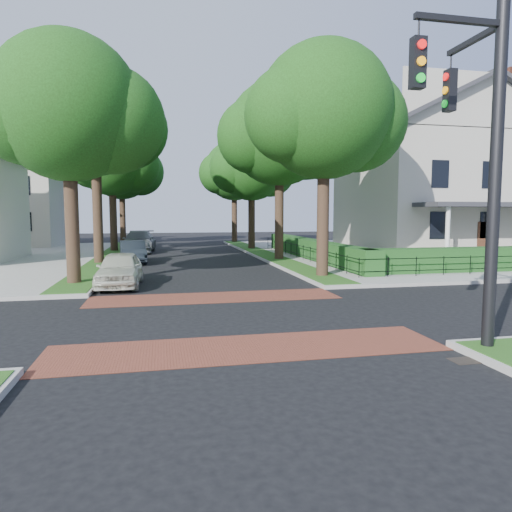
# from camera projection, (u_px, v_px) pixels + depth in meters

# --- Properties ---
(ground) EXTENTS (120.00, 120.00, 0.00)m
(ground) POSITION_uv_depth(u_px,v_px,m) (228.00, 317.00, 13.49)
(ground) COLOR black
(ground) RESTS_ON ground
(sidewalk_ne) EXTENTS (30.00, 30.00, 0.15)m
(sidewalk_ne) POSITION_uv_depth(u_px,v_px,m) (438.00, 251.00, 35.97)
(sidewalk_ne) COLOR gray
(sidewalk_ne) RESTS_ON ground
(crosswalk_far) EXTENTS (9.00, 2.20, 0.01)m
(crosswalk_far) POSITION_uv_depth(u_px,v_px,m) (215.00, 297.00, 16.61)
(crosswalk_far) COLOR brown
(crosswalk_far) RESTS_ON ground
(crosswalk_near) EXTENTS (9.00, 2.20, 0.01)m
(crosswalk_near) POSITION_uv_depth(u_px,v_px,m) (248.00, 348.00, 10.37)
(crosswalk_near) COLOR brown
(crosswalk_near) RESTS_ON ground
(storm_drain) EXTENTS (0.65, 0.45, 0.01)m
(storm_drain) POSITION_uv_depth(u_px,v_px,m) (466.00, 360.00, 9.49)
(storm_drain) COLOR black
(storm_drain) RESTS_ON ground
(grass_strip_ne) EXTENTS (1.60, 29.80, 0.02)m
(grass_strip_ne) POSITION_uv_depth(u_px,v_px,m) (263.00, 253.00, 33.19)
(grass_strip_ne) COLOR #1A4614
(grass_strip_ne) RESTS_ON sidewalk_ne
(grass_strip_nw) EXTENTS (1.60, 29.80, 0.02)m
(grass_strip_nw) POSITION_uv_depth(u_px,v_px,m) (109.00, 256.00, 30.99)
(grass_strip_nw) COLOR #1A4614
(grass_strip_nw) RESTS_ON sidewalk_nw
(tree_right_near) EXTENTS (7.75, 6.67, 10.66)m
(tree_right_near) POSITION_uv_depth(u_px,v_px,m) (325.00, 114.00, 20.97)
(tree_right_near) COLOR black
(tree_right_near) RESTS_ON sidewalk_ne
(tree_right_mid) EXTENTS (8.25, 7.09, 11.22)m
(tree_right_mid) POSITION_uv_depth(u_px,v_px,m) (280.00, 135.00, 28.75)
(tree_right_mid) COLOR black
(tree_right_mid) RESTS_ON sidewalk_ne
(tree_right_far) EXTENTS (7.25, 6.23, 9.74)m
(tree_right_far) POSITION_uv_depth(u_px,v_px,m) (252.00, 166.00, 37.59)
(tree_right_far) COLOR black
(tree_right_far) RESTS_ON sidewalk_ne
(tree_right_back) EXTENTS (7.50, 6.45, 10.20)m
(tree_right_back) POSITION_uv_depth(u_px,v_px,m) (235.00, 172.00, 46.34)
(tree_right_back) COLOR black
(tree_right_back) RESTS_ON sidewalk_ne
(tree_left_near) EXTENTS (7.50, 6.45, 10.20)m
(tree_left_near) POSITION_uv_depth(u_px,v_px,m) (72.00, 111.00, 18.76)
(tree_left_near) COLOR black
(tree_left_near) RESTS_ON sidewalk_nw
(tree_left_mid) EXTENTS (8.00, 6.88, 11.48)m
(tree_left_mid) POSITION_uv_depth(u_px,v_px,m) (97.00, 122.00, 26.47)
(tree_left_mid) COLOR black
(tree_left_mid) RESTS_ON sidewalk_nw
(tree_left_far) EXTENTS (7.00, 6.02, 9.86)m
(tree_left_far) POSITION_uv_depth(u_px,v_px,m) (113.00, 161.00, 35.32)
(tree_left_far) COLOR black
(tree_left_far) RESTS_ON sidewalk_nw
(tree_left_back) EXTENTS (7.75, 6.66, 10.44)m
(tree_left_back) POSITION_uv_depth(u_px,v_px,m) (123.00, 168.00, 44.09)
(tree_left_back) COLOR black
(tree_left_back) RESTS_ON sidewalk_nw
(hedge_main_road) EXTENTS (1.00, 18.00, 1.20)m
(hedge_main_road) POSITION_uv_depth(u_px,v_px,m) (312.00, 249.00, 29.61)
(hedge_main_road) COLOR #1A4618
(hedge_main_road) RESTS_ON sidewalk_ne
(fence_main_road) EXTENTS (0.06, 18.00, 0.90)m
(fence_main_road) POSITION_uv_depth(u_px,v_px,m) (300.00, 251.00, 29.46)
(fence_main_road) COLOR black
(fence_main_road) RESTS_ON sidewalk_ne
(house_victorian) EXTENTS (13.00, 13.05, 12.48)m
(house_victorian) POSITION_uv_depth(u_px,v_px,m) (441.00, 171.00, 32.01)
(house_victorian) COLOR #B4AFA1
(house_victorian) RESTS_ON sidewalk_ne
(house_left_far) EXTENTS (10.00, 9.00, 10.14)m
(house_left_far) POSITION_uv_depth(u_px,v_px,m) (6.00, 191.00, 41.05)
(house_left_far) COLOR #B4AFA1
(house_left_far) RESTS_ON sidewalk_nw
(traffic_signal) EXTENTS (2.17, 2.00, 8.00)m
(traffic_signal) POSITION_uv_depth(u_px,v_px,m) (482.00, 136.00, 9.75)
(traffic_signal) COLOR black
(traffic_signal) RESTS_ON sidewalk_se
(parked_car_front) EXTENTS (1.85, 4.35, 1.47)m
(parked_car_front) POSITION_uv_depth(u_px,v_px,m) (120.00, 269.00, 19.07)
(parked_car_front) COLOR beige
(parked_car_front) RESTS_ON ground
(parked_car_middle) EXTENTS (1.89, 4.29, 1.37)m
(parked_car_middle) POSITION_uv_depth(u_px,v_px,m) (133.00, 252.00, 28.06)
(parked_car_middle) COLOR black
(parked_car_middle) RESTS_ON ground
(parked_car_rear) EXTENTS (2.67, 5.89, 1.67)m
(parked_car_rear) POSITION_uv_depth(u_px,v_px,m) (139.00, 242.00, 35.87)
(parked_car_rear) COLOR slate
(parked_car_rear) RESTS_ON ground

